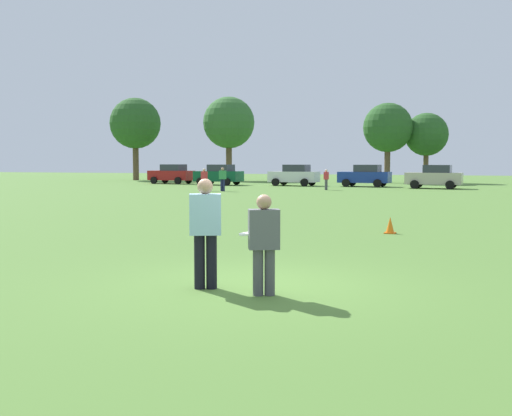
% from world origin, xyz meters
% --- Properties ---
extents(ground_plane, '(178.26, 178.26, 0.00)m').
position_xyz_m(ground_plane, '(0.00, 0.00, 0.00)').
color(ground_plane, '#517A33').
extents(player_thrower, '(0.58, 0.48, 1.80)m').
position_xyz_m(player_thrower, '(-0.66, -0.49, 1.01)').
color(player_thrower, black).
rests_on(player_thrower, ground).
extents(player_defender, '(0.54, 0.45, 1.57)m').
position_xyz_m(player_defender, '(0.40, -0.65, 0.88)').
color(player_defender, '#4C4C51').
rests_on(player_defender, ground).
extents(frisbee, '(0.27, 0.27, 0.06)m').
position_xyz_m(frisbee, '(0.10, -0.59, 0.94)').
color(frisbee, white).
extents(traffic_cone, '(0.32, 0.32, 0.48)m').
position_xyz_m(traffic_cone, '(1.10, 8.41, 0.23)').
color(traffic_cone, '#D8590C').
rests_on(traffic_cone, ground).
extents(parked_car_near_left, '(4.30, 2.41, 1.82)m').
position_xyz_m(parked_car_near_left, '(-23.82, 42.41, 0.92)').
color(parked_car_near_left, maroon).
rests_on(parked_car_near_left, ground).
extents(parked_car_mid_left, '(4.30, 2.41, 1.82)m').
position_xyz_m(parked_car_mid_left, '(-18.30, 40.84, 0.92)').
color(parked_car_mid_left, '#0C4C2D').
rests_on(parked_car_mid_left, ground).
extents(parked_car_center, '(4.30, 2.41, 1.82)m').
position_xyz_m(parked_car_center, '(-11.51, 41.49, 0.92)').
color(parked_car_center, silver).
rests_on(parked_car_center, ground).
extents(parked_car_mid_right, '(4.30, 2.41, 1.82)m').
position_xyz_m(parked_car_mid_right, '(-5.44, 41.62, 0.92)').
color(parked_car_mid_right, navy).
rests_on(parked_car_mid_right, ground).
extents(parked_car_near_right, '(4.30, 2.41, 1.82)m').
position_xyz_m(parked_car_near_right, '(0.23, 39.87, 0.92)').
color(parked_car_near_right, '#B7AD99').
rests_on(parked_car_near_right, ground).
extents(bystander_sideline_watcher, '(0.31, 0.45, 1.52)m').
position_xyz_m(bystander_sideline_watcher, '(-7.07, 34.63, 0.86)').
color(bystander_sideline_watcher, '#4C4C51').
rests_on(bystander_sideline_watcher, ground).
extents(bystander_far_jogger, '(0.49, 0.33, 1.67)m').
position_xyz_m(bystander_far_jogger, '(-13.45, 30.28, 0.94)').
color(bystander_far_jogger, '#1E234C').
rests_on(bystander_far_jogger, ground).
extents(bystander_field_marshal, '(0.50, 0.40, 1.59)m').
position_xyz_m(bystander_field_marshal, '(-14.95, 30.45, 0.90)').
color(bystander_field_marshal, '#1E234C').
rests_on(bystander_field_marshal, ground).
extents(tree_west_oak, '(5.65, 5.65, 9.17)m').
position_xyz_m(tree_west_oak, '(-32.81, 50.94, 6.31)').
color(tree_west_oak, brown).
rests_on(tree_west_oak, ground).
extents(tree_west_maple, '(5.64, 5.64, 9.16)m').
position_xyz_m(tree_west_maple, '(-22.46, 53.23, 6.30)').
color(tree_west_maple, brown).
rests_on(tree_west_maple, ground).
extents(tree_center_elm, '(4.79, 4.79, 7.78)m').
position_xyz_m(tree_center_elm, '(-5.03, 51.54, 5.35)').
color(tree_center_elm, brown).
rests_on(tree_center_elm, ground).
extents(tree_east_birch, '(4.21, 4.21, 6.85)m').
position_xyz_m(tree_east_birch, '(-1.52, 53.27, 4.71)').
color(tree_east_birch, brown).
rests_on(tree_east_birch, ground).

